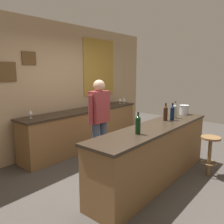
{
  "coord_description": "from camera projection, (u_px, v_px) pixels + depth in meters",
  "views": [
    {
      "loc": [
        -3.1,
        -2.11,
        1.78
      ],
      "look_at": [
        -0.05,
        0.45,
        1.05
      ],
      "focal_mm": 36.41,
      "sensor_mm": 36.0,
      "label": 1
    }
  ],
  "objects": [
    {
      "name": "ground_plane",
      "position": [
        133.0,
        173.0,
        3.99
      ],
      "size": [
        10.0,
        10.0,
        0.0
      ],
      "primitive_type": "plane",
      "color": "#423D38"
    },
    {
      "name": "bar_counter",
      "position": [
        154.0,
        154.0,
        3.65
      ],
      "size": [
        2.78,
        0.6,
        0.92
      ],
      "color": "brown",
      "rests_on": "ground_plane"
    },
    {
      "name": "side_counter",
      "position": [
        85.0,
        129.0,
        5.25
      ],
      "size": [
        3.17,
        0.56,
        0.9
      ],
      "color": "brown",
      "rests_on": "ground_plane"
    },
    {
      "name": "wine_glass_d",
      "position": [
        124.0,
        99.0,
        6.12
      ],
      "size": [
        0.07,
        0.07,
        0.16
      ],
      "color": "silver",
      "rests_on": "side_counter"
    },
    {
      "name": "wine_bottle_c",
      "position": [
        172.0,
        113.0,
        3.95
      ],
      "size": [
        0.07,
        0.07,
        0.31
      ],
      "color": "black",
      "rests_on": "bar_counter"
    },
    {
      "name": "wine_bottle_d",
      "position": [
        175.0,
        111.0,
        4.13
      ],
      "size": [
        0.07,
        0.07,
        0.31
      ],
      "color": "#999E99",
      "rests_on": "bar_counter"
    },
    {
      "name": "back_wall",
      "position": [
        60.0,
        87.0,
        5.04
      ],
      "size": [
        6.0,
        0.09,
        2.8
      ],
      "color": "tan",
      "rests_on": "ground_plane"
    },
    {
      "name": "wine_glass_b",
      "position": [
        98.0,
        103.0,
        5.38
      ],
      "size": [
        0.07,
        0.07,
        0.16
      ],
      "color": "silver",
      "rests_on": "side_counter"
    },
    {
      "name": "bar_stool",
      "position": [
        210.0,
        149.0,
        3.85
      ],
      "size": [
        0.32,
        0.32,
        0.68
      ],
      "color": "brown",
      "rests_on": "ground_plane"
    },
    {
      "name": "wine_bottle_a",
      "position": [
        138.0,
        124.0,
        3.09
      ],
      "size": [
        0.07,
        0.07,
        0.31
      ],
      "color": "black",
      "rests_on": "bar_counter"
    },
    {
      "name": "ice_bucket",
      "position": [
        184.0,
        109.0,
        4.49
      ],
      "size": [
        0.19,
        0.19,
        0.19
      ],
      "color": "#B7BABF",
      "rests_on": "bar_counter"
    },
    {
      "name": "wine_glass_a",
      "position": [
        30.0,
        112.0,
        4.23
      ],
      "size": [
        0.07,
        0.07,
        0.16
      ],
      "color": "silver",
      "rests_on": "side_counter"
    },
    {
      "name": "bartender",
      "position": [
        99.0,
        118.0,
        4.1
      ],
      "size": [
        0.52,
        0.21,
        1.62
      ],
      "color": "#384766",
      "rests_on": "ground_plane"
    },
    {
      "name": "wine_bottle_b",
      "position": [
        166.0,
        113.0,
        3.93
      ],
      "size": [
        0.07,
        0.07,
        0.31
      ],
      "color": "black",
      "rests_on": "bar_counter"
    },
    {
      "name": "wine_glass_c",
      "position": [
        120.0,
        100.0,
        6.06
      ],
      "size": [
        0.07,
        0.07,
        0.16
      ],
      "color": "silver",
      "rests_on": "side_counter"
    }
  ]
}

